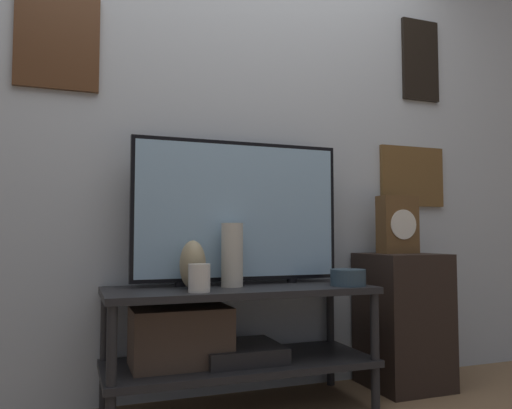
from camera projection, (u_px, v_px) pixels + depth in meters
The scene contains 9 objects.
wall_back at pixel (224, 127), 2.59m from camera, with size 6.40×0.08×2.70m.
media_console at pixel (218, 334), 2.22m from camera, with size 1.21×0.48×0.55m.
television at pixel (239, 211), 2.40m from camera, with size 1.02×0.05×0.69m.
vase_wide_bowl at pixel (348, 278), 2.32m from camera, with size 0.16×0.16×0.08m.
vase_urn_stoneware at pixel (193, 265), 2.19m from camera, with size 0.11×0.14×0.21m.
vase_tall_ceramic at pixel (232, 255), 2.28m from camera, with size 0.10×0.10×0.29m.
candle_jar at pixel (199, 278), 2.06m from camera, with size 0.09×0.09×0.12m.
side_table at pixel (403, 320), 2.62m from camera, with size 0.38×0.39×0.69m.
mantel_clock at pixel (398, 225), 2.70m from camera, with size 0.21×0.11×0.31m.
Camera 1 is at (-0.72, -1.90, 0.79)m, focal length 35.00 mm.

